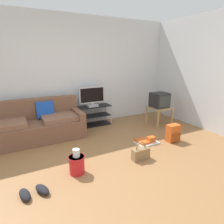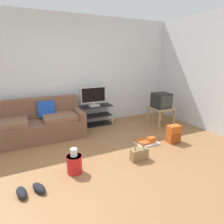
{
  "view_description": "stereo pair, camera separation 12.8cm",
  "coord_description": "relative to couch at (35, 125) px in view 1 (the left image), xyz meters",
  "views": [
    {
      "loc": [
        -1.1,
        -2.33,
        1.71
      ],
      "look_at": [
        0.67,
        1.02,
        0.64
      ],
      "focal_mm": 31.04,
      "sensor_mm": 36.0,
      "label": 1
    },
    {
      "loc": [
        -0.99,
        -2.39,
        1.71
      ],
      "look_at": [
        0.67,
        1.02,
        0.64
      ],
      "focal_mm": 31.04,
      "sensor_mm": 36.0,
      "label": 2
    }
  ],
  "objects": [
    {
      "name": "sneakers_pair",
      "position": [
        -0.26,
        -1.88,
        -0.27
      ],
      "size": [
        0.4,
        0.29,
        0.09
      ],
      "color": "black",
      "rests_on": "ground_plane"
    },
    {
      "name": "flat_tv",
      "position": [
        1.42,
        0.23,
        0.44
      ],
      "size": [
        0.67,
        0.22,
        0.5
      ],
      "color": "#B2B2B7",
      "rests_on": "tv_stand"
    },
    {
      "name": "ground_plane",
      "position": [
        0.74,
        -1.88,
        -0.32
      ],
      "size": [
        9.0,
        9.8,
        0.02
      ],
      "primitive_type": "cube",
      "color": "olive"
    },
    {
      "name": "wall_back",
      "position": [
        0.74,
        0.57,
        1.04
      ],
      "size": [
        9.0,
        0.1,
        2.7
      ],
      "primitive_type": "cube",
      "color": "silver",
      "rests_on": "ground_plane"
    },
    {
      "name": "backpack",
      "position": [
        2.54,
        -1.47,
        -0.14
      ],
      "size": [
        0.27,
        0.24,
        0.36
      ],
      "rotation": [
        0.0,
        0.0,
        -0.02
      ],
      "color": "#CC561E",
      "rests_on": "ground_plane"
    },
    {
      "name": "crt_tv",
      "position": [
        3.02,
        -0.46,
        0.33
      ],
      "size": [
        0.41,
        0.39,
        0.37
      ],
      "color": "#232326",
      "rests_on": "side_table"
    },
    {
      "name": "floor_tray",
      "position": [
        1.99,
        -1.3,
        -0.27
      ],
      "size": [
        0.45,
        0.33,
        0.14
      ],
      "color": "silver",
      "rests_on": "ground_plane"
    },
    {
      "name": "couch",
      "position": [
        0.0,
        0.0,
        0.0
      ],
      "size": [
        2.0,
        0.83,
        0.84
      ],
      "color": "brown",
      "rests_on": "ground_plane"
    },
    {
      "name": "tv_stand",
      "position": [
        1.42,
        0.25,
        -0.06
      ],
      "size": [
        0.96,
        0.36,
        0.51
      ],
      "color": "black",
      "rests_on": "ground_plane"
    },
    {
      "name": "cleaning_bucket",
      "position": [
        0.39,
        -1.66,
        -0.15
      ],
      "size": [
        0.25,
        0.25,
        0.4
      ],
      "color": "red",
      "rests_on": "ground_plane"
    },
    {
      "name": "handbag",
      "position": [
        1.49,
        -1.78,
        -0.2
      ],
      "size": [
        0.31,
        0.13,
        0.33
      ],
      "rotation": [
        0.0,
        0.0,
        -0.28
      ],
      "color": "olive",
      "rests_on": "ground_plane"
    },
    {
      "name": "wall_right",
      "position": [
        3.79,
        -1.04,
        1.04
      ],
      "size": [
        0.1,
        3.6,
        2.7
      ],
      "primitive_type": "cube",
      "color": "silver",
      "rests_on": "ground_plane"
    },
    {
      "name": "side_table",
      "position": [
        3.02,
        -0.48,
        0.07
      ],
      "size": [
        0.53,
        0.53,
        0.46
      ],
      "color": "tan",
      "rests_on": "ground_plane"
    }
  ]
}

